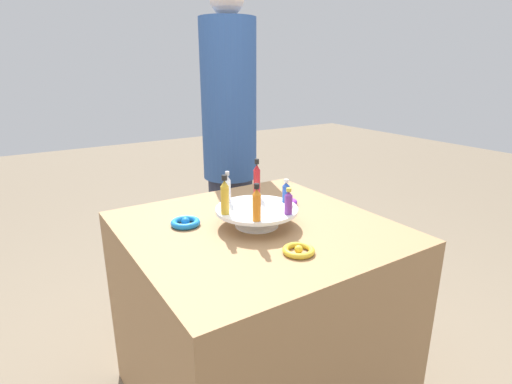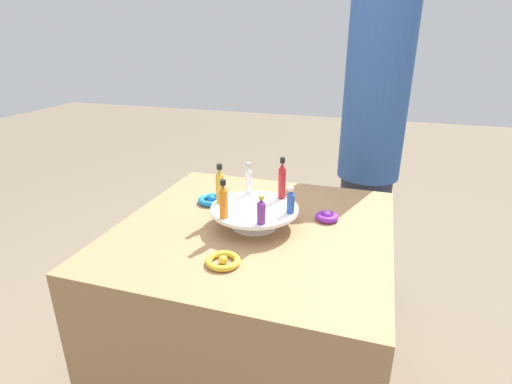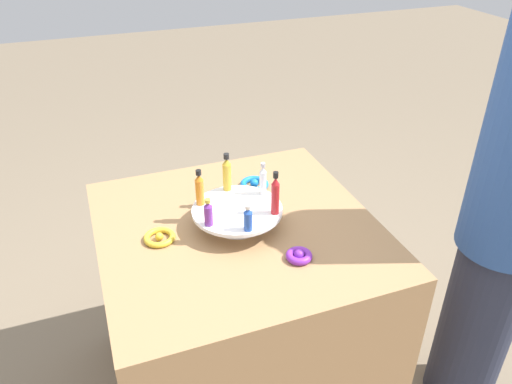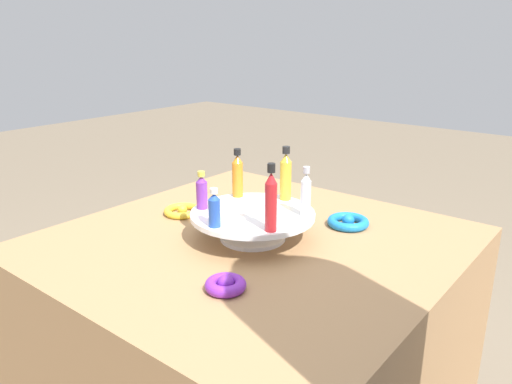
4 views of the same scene
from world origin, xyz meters
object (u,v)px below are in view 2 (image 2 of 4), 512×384
Objects in this scene: bottle_blue at (291,201)px; person_figure at (370,147)px; display_stand at (254,213)px; bottle_purple at (261,211)px; ribbon_bow_gold at (223,261)px; ribbon_bow_blue at (212,200)px; ribbon_bow_purple at (327,217)px; bottle_orange at (224,201)px; bottle_clear at (249,180)px; bottle_gold at (220,185)px; bottle_red at (282,180)px.

person_figure reaches higher than bottle_blue.
person_figure is at bearing -112.80° from display_stand.
person_figure reaches higher than bottle_purple.
ribbon_bow_blue reaches higher than ribbon_bow_gold.
ribbon_bow_gold is 1.11m from person_figure.
display_stand is 3.67× the size of ribbon_bow_purple.
bottle_clear is at bearing -92.87° from bottle_orange.
bottle_blue reaches higher than ribbon_bow_gold.
bottle_purple reaches higher than ribbon_bow_gold.
person_figure is at bearing -108.26° from ribbon_bow_gold.
bottle_orange is 0.99m from person_figure.
bottle_purple is at bearing 177.13° from bottle_orange.
ribbon_bow_gold is (0.13, 0.25, -0.10)m from bottle_blue.
bottle_gold is 1.70× the size of ribbon_bow_purple.
person_figure is at bearing -111.15° from bottle_red.
bottle_blue is 0.95× the size of bottle_purple.
person_figure is (-0.39, -0.69, -0.03)m from bottle_clear.
bottle_orange is at bearing 117.13° from bottle_gold.
bottle_blue is 0.21m from bottle_orange.
display_stand is at bearing -2.87° from bottle_blue.
display_stand is 0.26m from ribbon_bow_gold.
bottle_orange is (-0.06, 0.11, -0.01)m from bottle_gold.
display_stand is 1.99× the size of bottle_red.
bottle_blue is at bearing 49.96° from ribbon_bow_purple.
ribbon_bow_purple is at bearing -162.38° from bottle_gold.
bottle_red is 1.08× the size of bottle_gold.
ribbon_bow_gold is at bearing 61.54° from bottle_blue.
bottle_purple is at bearing 87.13° from bottle_red.
bottle_gold reaches higher than display_stand.
bottle_gold is (0.25, -0.01, 0.02)m from bottle_blue.
display_stand is 0.15m from bottle_gold.
bottle_purple is 0.95m from person_figure.
bottle_gold is 1.49× the size of bottle_purple.
person_figure is at bearing -114.05° from bottle_orange.
ribbon_bow_blue is (0.27, -0.25, -0.10)m from bottle_purple.
bottle_purple is (0.07, 0.10, 0.00)m from bottle_blue.
bottle_red is 0.39m from ribbon_bow_gold.
bottle_blue is 0.13m from bottle_red.
bottle_gold reaches higher than bottle_orange.
bottle_blue is at bearing -118.46° from ribbon_bow_gold.
display_stand is 2.94× the size of ribbon_bow_gold.
ribbon_bow_gold is (-0.11, 0.26, -0.12)m from bottle_gold.
bottle_clear is 0.85× the size of bottle_gold.
bottle_blue is at bearing 147.13° from bottle_clear.
bottle_red is 0.75m from person_figure.
bottle_gold is 0.31m from ribbon_bow_gold.
display_stand is at bearing 27.34° from ribbon_bow_purple.
bottle_purple is 0.87× the size of ribbon_bow_blue.
person_figure reaches higher than display_stand.
bottle_red is 0.25m from bottle_orange.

